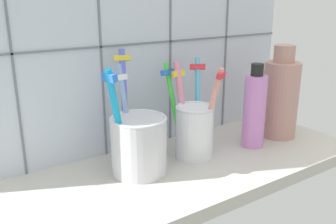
{
  "coord_description": "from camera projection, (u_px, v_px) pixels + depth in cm",
  "views": [
    {
      "loc": [
        -29.71,
        -41.43,
        26.97
      ],
      "look_at": [
        0.0,
        2.23,
        10.4
      ],
      "focal_mm": 39.62,
      "sensor_mm": 36.0,
      "label": 1
    }
  ],
  "objects": [
    {
      "name": "counter_slab",
      "position": [
        176.0,
        174.0,
        0.56
      ],
      "size": [
        64.0,
        22.0,
        2.0
      ],
      "primitive_type": "cube",
      "color": "#BCB7AD",
      "rests_on": "ground"
    },
    {
      "name": "tile_wall_back",
      "position": [
        134.0,
        25.0,
        0.59
      ],
      "size": [
        64.0,
        2.2,
        45.0
      ],
      "color": "silver",
      "rests_on": "ground"
    },
    {
      "name": "soap_bottle",
      "position": [
        254.0,
        109.0,
        0.63
      ],
      "size": [
        3.78,
        3.78,
        14.42
      ],
      "color": "#D683D3",
      "rests_on": "counter_slab"
    },
    {
      "name": "toothbrush_cup_right",
      "position": [
        194.0,
        127.0,
        0.59
      ],
      "size": [
        8.25,
        11.1,
        15.2
      ],
      "color": "white",
      "rests_on": "counter_slab"
    },
    {
      "name": "ceramic_vase",
      "position": [
        280.0,
        97.0,
        0.67
      ],
      "size": [
        6.41,
        6.41,
        16.78
      ],
      "color": "tan",
      "rests_on": "counter_slab"
    },
    {
      "name": "toothbrush_cup_left",
      "position": [
        138.0,
        142.0,
        0.54
      ],
      "size": [
        9.44,
        12.01,
        17.35
      ],
      "color": "silver",
      "rests_on": "counter_slab"
    }
  ]
}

